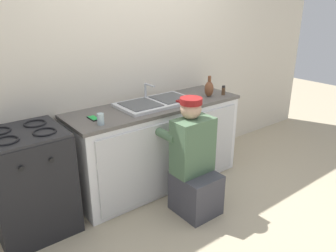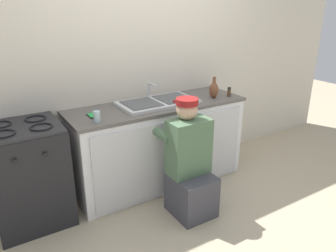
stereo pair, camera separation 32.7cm
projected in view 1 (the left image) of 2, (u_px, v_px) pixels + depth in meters
ground_plane at (174, 192)px, 3.45m from camera, size 12.00×12.00×0.00m
back_wall at (136, 65)px, 3.49m from camera, size 6.00×0.10×2.50m
counter_cabinet at (157, 146)px, 3.51m from camera, size 1.84×0.62×0.87m
countertop at (156, 106)px, 3.36m from camera, size 1.88×0.62×0.03m
sink_double_basin at (156, 102)px, 3.35m from camera, size 0.80×0.44×0.19m
stove_range at (30, 182)px, 2.76m from camera, size 0.63×0.62×0.93m
plumber_person at (194, 166)px, 3.02m from camera, size 0.42×0.61×1.10m
vase_decorative at (209, 89)px, 3.60m from camera, size 0.10×0.10×0.23m
spice_bottle_pepper at (223, 90)px, 3.67m from camera, size 0.04×0.04×0.10m
cell_phone at (94, 118)px, 2.93m from camera, size 0.07×0.14×0.01m
water_glass at (101, 119)px, 2.78m from camera, size 0.06×0.06×0.10m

